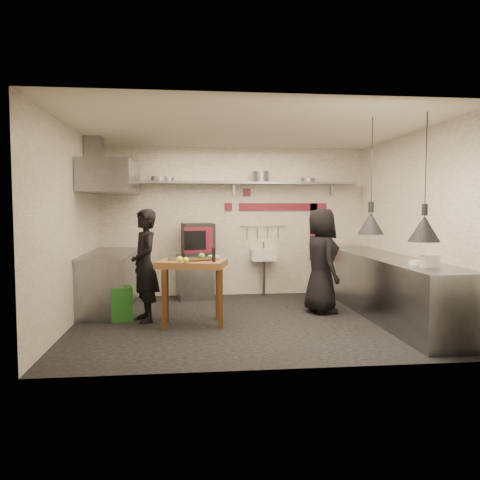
{
  "coord_description": "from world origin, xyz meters",
  "views": [
    {
      "loc": [
        -0.83,
        -6.75,
        1.67
      ],
      "look_at": [
        -0.07,
        0.3,
        1.17
      ],
      "focal_mm": 35.0,
      "sensor_mm": 36.0,
      "label": 1
    }
  ],
  "objects": [
    {
      "name": "counter_right",
      "position": [
        2.15,
        0.0,
        0.45
      ],
      "size": [
        0.7,
        3.8,
        0.9
      ],
      "primitive_type": "cube",
      "color": "slate",
      "rests_on": "floor"
    },
    {
      "name": "wall_front",
      "position": [
        0.0,
        -2.1,
        1.4
      ],
      "size": [
        5.0,
        0.04,
        2.8
      ],
      "primitive_type": "cube",
      "color": "silver",
      "rests_on": "floor"
    },
    {
      "name": "prep_table",
      "position": [
        -0.8,
        -0.14,
        0.46
      ],
      "size": [
        1.05,
        0.85,
        0.92
      ],
      "primitive_type": null,
      "rotation": [
        0.0,
        0.0,
        -0.25
      ],
      "color": "brown",
      "rests_on": "floor"
    },
    {
      "name": "back_shelf",
      "position": [
        0.0,
        1.92,
        2.12
      ],
      "size": [
        4.6,
        0.34,
        0.04
      ],
      "primitive_type": "cube",
      "color": "slate",
      "rests_on": "wall_back"
    },
    {
      "name": "pan_mid_left",
      "position": [
        -1.21,
        1.92,
        2.18
      ],
      "size": [
        0.23,
        0.23,
        0.07
      ],
      "primitive_type": "cylinder",
      "rotation": [
        0.0,
        0.0,
        -0.05
      ],
      "color": "slate",
      "rests_on": "back_shelf"
    },
    {
      "name": "ceiling",
      "position": [
        0.0,
        0.0,
        2.8
      ],
      "size": [
        5.0,
        5.0,
        0.0
      ],
      "primitive_type": "plane",
      "color": "silver",
      "rests_on": "floor"
    },
    {
      "name": "counter_left",
      "position": [
        -2.15,
        1.05,
        0.45
      ],
      "size": [
        0.7,
        1.9,
        0.9
      ],
      "primitive_type": "cube",
      "color": "slate",
      "rests_on": "floor"
    },
    {
      "name": "red_tile_b",
      "position": [
        -0.1,
        2.08,
        1.68
      ],
      "size": [
        0.14,
        0.02,
        0.14
      ],
      "primitive_type": "cube",
      "color": "maroon",
      "rests_on": "wall_back"
    },
    {
      "name": "pan_far_left",
      "position": [
        -1.38,
        1.92,
        2.19
      ],
      "size": [
        0.33,
        0.33,
        0.09
      ],
      "primitive_type": "cylinder",
      "rotation": [
        0.0,
        0.0,
        -0.12
      ],
      "color": "slate",
      "rests_on": "back_shelf"
    },
    {
      "name": "wall_right",
      "position": [
        2.5,
        0.0,
        1.4
      ],
      "size": [
        0.04,
        4.2,
        2.8
      ],
      "primitive_type": "cube",
      "color": "silver",
      "rests_on": "floor"
    },
    {
      "name": "combi_oven",
      "position": [
        -0.68,
        1.77,
        1.09
      ],
      "size": [
        0.62,
        0.59,
        0.58
      ],
      "primitive_type": "cube",
      "rotation": [
        0.0,
        0.0,
        0.17
      ],
      "color": "black",
      "rests_on": "oven_stand"
    },
    {
      "name": "heat_lamp_near",
      "position": [
        1.46,
        -1.03,
        2.06
      ],
      "size": [
        0.35,
        0.35,
        1.47
      ],
      "primitive_type": null,
      "rotation": [
        0.0,
        0.0,
        0.07
      ],
      "color": "black",
      "rests_on": "ceiling"
    },
    {
      "name": "heat_lamp_far",
      "position": [
        1.98,
        -1.4,
        2.03
      ],
      "size": [
        0.4,
        0.4,
        1.54
      ],
      "primitive_type": null,
      "rotation": [
        0.0,
        0.0,
        0.06
      ],
      "color": "black",
      "rests_on": "ceiling"
    },
    {
      "name": "wall_back",
      "position": [
        0.0,
        2.1,
        1.4
      ],
      "size": [
        5.0,
        0.04,
        2.8
      ],
      "primitive_type": "cube",
      "color": "silver",
      "rests_on": "floor"
    },
    {
      "name": "lemon_b",
      "position": [
        -0.89,
        -0.4,
        0.96
      ],
      "size": [
        0.08,
        0.08,
        0.07
      ],
      "primitive_type": "sphere",
      "rotation": [
        0.0,
        0.0,
        -0.16
      ],
      "color": "#F2FF2E",
      "rests_on": "prep_table"
    },
    {
      "name": "hood_duct",
      "position": [
        -2.35,
        1.05,
        2.55
      ],
      "size": [
        0.28,
        0.28,
        0.5
      ],
      "primitive_type": "cube",
      "color": "slate",
      "rests_on": "ceiling"
    },
    {
      "name": "stock_pot",
      "position": [
        0.49,
        1.92,
        2.24
      ],
      "size": [
        0.39,
        0.39,
        0.2
      ],
      "primitive_type": "cylinder",
      "rotation": [
        0.0,
        0.0,
        0.4
      ],
      "color": "slate",
      "rests_on": "back_shelf"
    },
    {
      "name": "pan_right",
      "position": [
        1.39,
        1.92,
        2.18
      ],
      "size": [
        0.32,
        0.32,
        0.08
      ],
      "primitive_type": "cylinder",
      "rotation": [
        0.0,
        0.0,
        -0.26
      ],
      "color": "slate",
      "rests_on": "back_shelf"
    },
    {
      "name": "steel_tray",
      "position": [
        -1.03,
        -0.07,
        0.94
      ],
      "size": [
        0.23,
        0.19,
        0.03
      ],
      "primitive_type": "cube",
      "rotation": [
        0.0,
        0.0,
        0.3
      ],
      "color": "slate",
      "rests_on": "prep_table"
    },
    {
      "name": "oven_glass",
      "position": [
        -0.74,
        1.5,
        1.09
      ],
      "size": [
        0.39,
        0.08,
        0.34
      ],
      "primitive_type": "cube",
      "rotation": [
        0.0,
        0.0,
        0.17
      ],
      "color": "black",
      "rests_on": "oven_door"
    },
    {
      "name": "green_bin",
      "position": [
        -1.85,
        0.22,
        0.25
      ],
      "size": [
        0.37,
        0.37,
        0.5
      ],
      "primitive_type": "cube",
      "rotation": [
        0.0,
        0.0,
        0.23
      ],
      "color": "#1C5A1D",
      "rests_on": "floor"
    },
    {
      "name": "hand_sink",
      "position": [
        0.55,
        1.92,
        0.78
      ],
      "size": [
        0.46,
        0.34,
        0.22
      ],
      "primitive_type": "cube",
      "color": "silver",
      "rests_on": "wall_back"
    },
    {
      "name": "bowl",
      "position": [
        -0.48,
        -0.05,
        0.95
      ],
      "size": [
        0.24,
        0.24,
        0.06
      ],
      "primitive_type": "imported",
      "rotation": [
        0.0,
        0.0,
        0.37
      ],
      "color": "silver",
      "rests_on": "prep_table"
    },
    {
      "name": "plate_stack",
      "position": [
        2.12,
        -1.29,
        1.01
      ],
      "size": [
        0.28,
        0.28,
        0.15
      ],
      "primitive_type": "cylinder",
      "rotation": [
        0.0,
        0.0,
        0.18
      ],
      "color": "silver",
      "rests_on": "counter_right_top"
    },
    {
      "name": "chef_right",
      "position": [
        1.24,
        0.43,
        0.83
      ],
      "size": [
        0.62,
        0.87,
        1.66
      ],
      "primitive_type": "imported",
      "rotation": [
        0.0,
        0.0,
        1.7
      ],
      "color": "black",
      "rests_on": "floor"
    },
    {
      "name": "red_band_vert",
      "position": [
        1.55,
        2.08,
        1.2
      ],
      "size": [
        0.14,
        0.02,
        1.1
      ],
      "primitive_type": "cube",
      "color": "maroon",
      "rests_on": "wall_back"
    },
    {
      "name": "pepper_mill",
      "position": [
        -0.5,
        -0.34,
        1.02
      ],
      "size": [
        0.06,
        0.06,
        0.2
      ],
      "primitive_type": "cylinder",
      "rotation": [
        0.0,
        0.0,
        -0.29
      ],
      "color": "black",
      "rests_on": "prep_table"
    },
    {
      "name": "counter_right_top",
      "position": [
        2.15,
        0.0,
        0.92
      ],
      "size": [
        0.76,
        3.9,
        0.03
      ],
      "primitive_type": "cube",
      "color": "slate",
      "rests_on": "counter_right"
    },
    {
      "name": "veg_ball",
      "position": [
        -0.66,
        -0.06,
        0.97
      ],
      "size": [
        0.11,
        0.11,
        0.1
      ],
      "primitive_type": "sphere",
      "rotation": [
        0.0,
        0.0,
        -0.21
      ],
      "color": "#569635",
      "rests_on": "prep_table"
    },
    {
      "name": "shelf_bracket_mid",
      "position": [
        0.0,
        2.07,
        2.02
      ],
      "size": [
        0.04,
        0.06,
        0.24
      ],
      "primitive_type": "cube",
      "color": "slate",
      "rests_on": "wall_back"
    },
    {
      "name": "wall_left",
      "position": [
        -2.5,
        0.0,
        1.4
      ],
      "size": [
        0.04,
        4.2,
        2.8
      ],
      "primitive_type": "cube",
      "color": "silver",
      "rests_on": "floor"
    },
    {
      "name": "floor",
      "position": [
        0.0,
        0.0,
        0.0
      ],
      "size": [
        5.0,
        5.0,
        0.0
      ],
      "primitive_type": "plane",
      "color": "black",
      "rests_on": "ground"
    },
    {
      "name": "lemon_a",
      "position": [
        -0.97,
        -0.31,
        0.96
      ],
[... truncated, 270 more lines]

